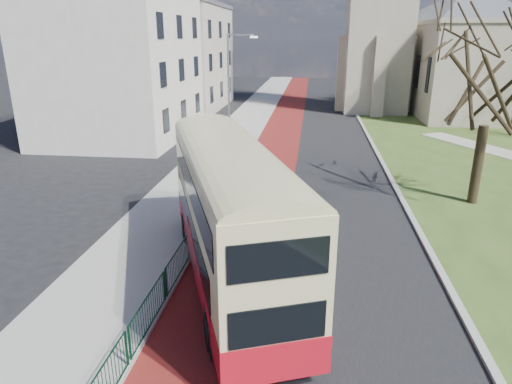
# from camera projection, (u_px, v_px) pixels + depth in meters

# --- Properties ---
(ground) EXTENTS (160.00, 160.00, 0.00)m
(ground) POSITION_uv_depth(u_px,v_px,m) (266.00, 274.00, 16.01)
(ground) COLOR black
(ground) RESTS_ON ground
(road_carriageway) EXTENTS (9.00, 120.00, 0.01)m
(road_carriageway) POSITION_uv_depth(u_px,v_px,m) (312.00, 146.00, 34.61)
(road_carriageway) COLOR black
(road_carriageway) RESTS_ON ground
(bus_lane) EXTENTS (3.40, 120.00, 0.01)m
(bus_lane) POSITION_uv_depth(u_px,v_px,m) (277.00, 145.00, 34.93)
(bus_lane) COLOR #591414
(bus_lane) RESTS_ON ground
(pavement_west) EXTENTS (4.00, 120.00, 0.12)m
(pavement_west) POSITION_uv_depth(u_px,v_px,m) (228.00, 143.00, 35.35)
(pavement_west) COLOR gray
(pavement_west) RESTS_ON ground
(kerb_west) EXTENTS (0.25, 120.00, 0.13)m
(kerb_west) POSITION_uv_depth(u_px,v_px,m) (254.00, 144.00, 35.11)
(kerb_west) COLOR #999993
(kerb_west) RESTS_ON ground
(kerb_east) EXTENTS (0.25, 80.00, 0.13)m
(kerb_east) POSITION_uv_depth(u_px,v_px,m) (371.00, 141.00, 35.94)
(kerb_east) COLOR #999993
(kerb_east) RESTS_ON ground
(pedestrian_railing) EXTENTS (0.07, 24.00, 1.12)m
(pedestrian_railing) POSITION_uv_depth(u_px,v_px,m) (208.00, 214.00, 19.93)
(pedestrian_railing) COLOR #0B321F
(pedestrian_railing) RESTS_ON ground
(street_block_near) EXTENTS (10.30, 14.30, 13.00)m
(street_block_near) POSITION_uv_depth(u_px,v_px,m) (119.00, 55.00, 36.17)
(street_block_near) COLOR beige
(street_block_near) RESTS_ON ground
(street_block_far) EXTENTS (10.30, 16.30, 11.50)m
(street_block_far) POSITION_uv_depth(u_px,v_px,m) (177.00, 56.00, 51.44)
(street_block_far) COLOR #B4A998
(street_block_far) RESTS_ON ground
(streetlamp) EXTENTS (2.13, 0.18, 8.00)m
(streetlamp) POSITION_uv_depth(u_px,v_px,m) (231.00, 86.00, 31.92)
(streetlamp) COLOR gray
(streetlamp) RESTS_ON pavement_west
(bus) EXTENTS (6.31, 11.29, 4.64)m
(bus) POSITION_uv_depth(u_px,v_px,m) (230.00, 209.00, 14.72)
(bus) COLOR #AA0F1C
(bus) RESTS_ON ground
(winter_tree_near) EXTENTS (7.91, 7.91, 9.98)m
(winter_tree_near) POSITION_uv_depth(u_px,v_px,m) (495.00, 59.00, 20.59)
(winter_tree_near) COLOR black
(winter_tree_near) RESTS_ON grass_green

